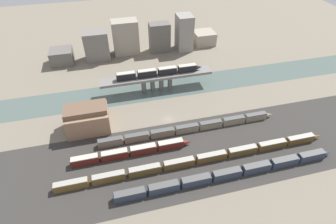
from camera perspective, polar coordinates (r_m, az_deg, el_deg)
ground_plane at (r=127.35m, az=0.14°, el=-1.61°), size 400.00×400.00×0.00m
railbed_yard at (r=111.12m, az=3.21°, el=-9.57°), size 280.00×42.00×0.01m
river_water at (r=147.80m, az=-2.39°, el=5.02°), size 320.00×19.79×0.01m
bridge at (r=143.76m, az=-2.47°, el=7.40°), size 60.95×7.59×9.05m
train_on_bridge at (r=142.10m, az=-1.87°, el=8.74°), size 47.02×3.00×3.92m
train_yard_near at (r=105.96m, az=13.40°, el=-12.85°), size 89.96×3.02×3.68m
train_yard_mid at (r=108.27m, az=6.72°, el=-10.22°), size 113.67×2.63×3.53m
train_yard_far at (r=111.15m, az=-7.80°, el=-8.53°), size 50.61×2.84×3.78m
train_yard_outer at (r=120.65m, az=4.70°, el=-3.52°), size 83.91×2.67×3.50m
warehouse_building at (r=124.24m, az=-17.11°, el=-1.36°), size 18.94×13.58×12.56m
city_block_far_left at (r=184.03m, az=-22.10°, el=11.17°), size 13.75×13.04×9.07m
city_block_left at (r=179.80m, az=-15.28°, el=13.77°), size 15.30×11.26×18.58m
city_block_center at (r=182.82m, az=-9.22°, el=15.77°), size 16.73×10.46×22.49m
city_block_right at (r=184.32m, az=-1.85°, el=15.92°), size 13.56×8.63×19.36m
city_block_far_right at (r=186.09m, az=3.53°, el=16.85°), size 10.11×12.22×23.81m
city_block_tall at (r=198.38m, az=7.80°, el=15.72°), size 14.60×13.67×8.87m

